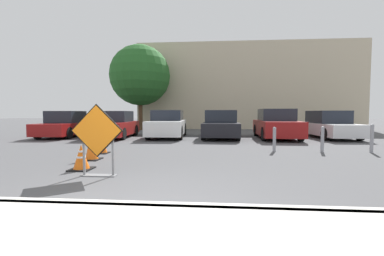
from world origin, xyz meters
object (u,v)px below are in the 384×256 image
(parked_car_third, at_px, (168,125))
(bollard_nearest, at_px, (274,138))
(bollard_third, at_px, (372,138))
(traffic_cone_third, at_px, (102,144))
(parked_car_fifth, at_px, (276,125))
(bollard_second, at_px, (322,138))
(traffic_cone_nearest, at_px, (81,158))
(traffic_cone_second, at_px, (92,146))
(road_closed_sign, at_px, (97,137))
(parked_car_fourth, at_px, (221,125))
(parked_car_second, at_px, (114,125))
(parked_car_nearest, at_px, (66,125))
(parked_car_sixth, at_px, (328,125))

(parked_car_third, relative_size, bollard_nearest, 5.00)
(bollard_third, bearing_deg, traffic_cone_third, -174.54)
(parked_car_fifth, bearing_deg, bollard_second, 96.46)
(bollard_nearest, xyz_separation_m, bollard_third, (3.23, -0.00, 0.06))
(parked_car_fifth, height_order, bollard_third, parked_car_fifth)
(traffic_cone_nearest, distance_m, traffic_cone_second, 1.33)
(road_closed_sign, xyz_separation_m, bollard_nearest, (4.59, 3.89, -0.39))
(traffic_cone_nearest, height_order, parked_car_fourth, parked_car_fourth)
(traffic_cone_nearest, xyz_separation_m, bollard_second, (6.89, 3.29, 0.18))
(parked_car_third, height_order, parked_car_fourth, parked_car_third)
(parked_car_second, relative_size, parked_car_third, 0.96)
(parked_car_nearest, bearing_deg, parked_car_fourth, 176.33)
(bollard_second, bearing_deg, bollard_nearest, 180.00)
(road_closed_sign, distance_m, parked_car_third, 8.76)
(parked_car_nearest, relative_size, parked_car_third, 0.98)
(traffic_cone_third, relative_size, parked_car_fifth, 0.16)
(parked_car_nearest, distance_m, bollard_third, 14.49)
(parked_car_nearest, relative_size, parked_car_sixth, 0.91)
(traffic_cone_nearest, bearing_deg, parked_car_sixth, 42.62)
(bollard_third, bearing_deg, parked_car_third, 148.22)
(parked_car_second, bearing_deg, traffic_cone_second, 102.87)
(parked_car_second, distance_m, parked_car_fifth, 8.74)
(parked_car_fourth, xyz_separation_m, bollard_nearest, (1.72, -4.77, -0.23))
(parked_car_second, bearing_deg, parked_car_fourth, 178.65)
(traffic_cone_second, bearing_deg, parked_car_second, 106.15)
(traffic_cone_nearest, bearing_deg, parked_car_second, 106.11)
(parked_car_fourth, relative_size, parked_car_sixth, 0.91)
(parked_car_fourth, bearing_deg, traffic_cone_second, 61.69)
(parked_car_sixth, bearing_deg, traffic_cone_second, 34.34)
(road_closed_sign, relative_size, traffic_cone_second, 1.89)
(road_closed_sign, bearing_deg, parked_car_nearest, 124.13)
(bollard_third, bearing_deg, bollard_second, 180.00)
(parked_car_second, bearing_deg, road_closed_sign, 105.96)
(bollard_third, bearing_deg, parked_car_second, 156.99)
(traffic_cone_nearest, relative_size, traffic_cone_second, 0.73)
(road_closed_sign, distance_m, traffic_cone_nearest, 1.07)
(bollard_nearest, distance_m, bollard_second, 1.62)
(parked_car_third, height_order, parked_car_fifth, parked_car_fifth)
(road_closed_sign, xyz_separation_m, bollard_third, (7.82, 3.89, -0.33))
(traffic_cone_second, xyz_separation_m, parked_car_third, (1.00, 6.89, 0.30))
(parked_car_third, distance_m, bollard_nearest, 6.73)
(parked_car_fourth, relative_size, bollard_second, 4.72)
(parked_car_nearest, relative_size, bollard_third, 4.34)
(road_closed_sign, relative_size, parked_car_nearest, 0.36)
(traffic_cone_third, distance_m, parked_car_nearest, 7.29)
(parked_car_nearest, relative_size, parked_car_second, 1.02)
(road_closed_sign, relative_size, bollard_third, 1.58)
(parked_car_third, bearing_deg, parked_car_second, 3.48)
(parked_car_third, xyz_separation_m, parked_car_fourth, (2.91, -0.10, -0.01))
(road_closed_sign, height_order, parked_car_nearest, road_closed_sign)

